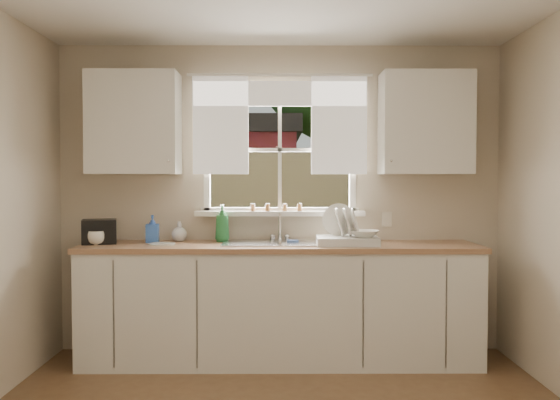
{
  "coord_description": "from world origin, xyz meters",
  "views": [
    {
      "loc": [
        -0.02,
        -2.86,
        1.41
      ],
      "look_at": [
        0.0,
        1.65,
        1.25
      ],
      "focal_mm": 38.0,
      "sensor_mm": 36.0,
      "label": 1
    }
  ],
  "objects_px": {
    "dish_rack": "(347,236)",
    "soap_bottle_a": "(222,223)",
    "black_appliance": "(99,231)",
    "cup": "(96,238)"
  },
  "relations": [
    {
      "from": "soap_bottle_a",
      "to": "black_appliance",
      "type": "xyz_separation_m",
      "value": [
        -0.94,
        -0.13,
        -0.05
      ]
    },
    {
      "from": "soap_bottle_a",
      "to": "dish_rack",
      "type": "bearing_deg",
      "value": -11.38
    },
    {
      "from": "dish_rack",
      "to": "soap_bottle_a",
      "type": "bearing_deg",
      "value": 167.6
    },
    {
      "from": "dish_rack",
      "to": "cup",
      "type": "xyz_separation_m",
      "value": [
        -1.91,
        -0.0,
        -0.01
      ]
    },
    {
      "from": "soap_bottle_a",
      "to": "black_appliance",
      "type": "distance_m",
      "value": 0.95
    },
    {
      "from": "dish_rack",
      "to": "black_appliance",
      "type": "bearing_deg",
      "value": 177.53
    },
    {
      "from": "dish_rack",
      "to": "cup",
      "type": "relative_size",
      "value": 3.52
    },
    {
      "from": "dish_rack",
      "to": "soap_bottle_a",
      "type": "xyz_separation_m",
      "value": [
        -0.97,
        0.21,
        0.08
      ]
    },
    {
      "from": "soap_bottle_a",
      "to": "cup",
      "type": "relative_size",
      "value": 2.22
    },
    {
      "from": "dish_rack",
      "to": "soap_bottle_a",
      "type": "height_order",
      "value": "dish_rack"
    }
  ]
}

